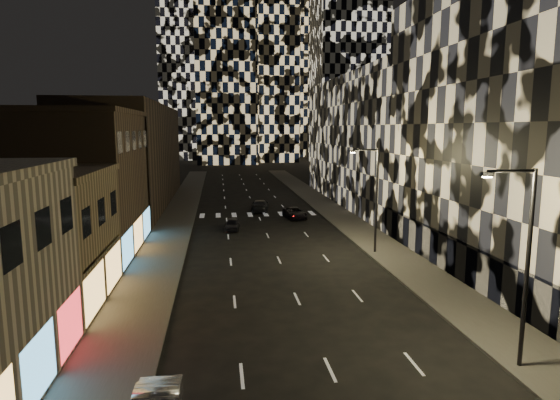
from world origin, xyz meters
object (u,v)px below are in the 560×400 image
object	(u,v)px
streetlight_near	(523,255)
streetlight_far	(374,193)
car_dark_oncoming	(260,206)
car_dark_rightlane	(295,213)
car_dark_midlane	(232,224)

from	to	relation	value
streetlight_near	streetlight_far	xyz separation A→B (m)	(0.00, 20.00, 0.00)
streetlight_far	car_dark_oncoming	distance (m)	24.05
streetlight_far	car_dark_rightlane	xyz separation A→B (m)	(-4.10, 16.81, -4.70)
streetlight_far	car_dark_rightlane	bearing A→B (deg)	103.71
streetlight_near	car_dark_oncoming	distance (m)	43.23
car_dark_oncoming	car_dark_rightlane	xyz separation A→B (m)	(3.75, -5.45, -0.10)
car_dark_rightlane	car_dark_midlane	bearing A→B (deg)	-151.00
car_dark_oncoming	car_dark_rightlane	distance (m)	6.62
streetlight_far	car_dark_midlane	world-z (taller)	streetlight_far
streetlight_near	car_dark_midlane	size ratio (longest dim) A/B	2.46
car_dark_midlane	car_dark_rightlane	world-z (taller)	car_dark_rightlane
streetlight_far	car_dark_midlane	bearing A→B (deg)	136.77
streetlight_near	car_dark_midlane	bearing A→B (deg)	110.84
car_dark_midlane	car_dark_oncoming	size ratio (longest dim) A/B	0.70
car_dark_midlane	car_dark_rightlane	size ratio (longest dim) A/B	0.78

